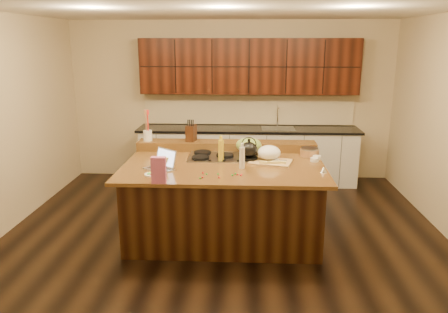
{
  "coord_description": "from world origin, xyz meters",
  "views": [
    {
      "loc": [
        0.25,
        -5.04,
        2.34
      ],
      "look_at": [
        0.0,
        0.05,
        1.0
      ],
      "focal_mm": 35.0,
      "sensor_mm": 36.0,
      "label": 1
    }
  ],
  "objects": [
    {
      "name": "gumdrop_7",
      "position": [
        -0.17,
        -0.45,
        0.93
      ],
      "size": [
        0.02,
        0.02,
        0.02
      ],
      "primitive_type": "ellipsoid",
      "color": "#198C26",
      "rests_on": "island"
    },
    {
      "name": "island",
      "position": [
        0.0,
        0.0,
        0.46
      ],
      "size": [
        2.4,
        1.6,
        0.92
      ],
      "color": "black",
      "rests_on": "ground"
    },
    {
      "name": "candy_plate",
      "position": [
        -0.76,
        -0.48,
        0.93
      ],
      "size": [
        0.19,
        0.19,
        0.01
      ],
      "primitive_type": "cylinder",
      "rotation": [
        0.0,
        0.0,
        0.07
      ],
      "color": "white",
      "rests_on": "island"
    },
    {
      "name": "strainer_bowl",
      "position": [
        1.08,
        0.43,
        0.97
      ],
      "size": [
        0.3,
        0.3,
        0.09
      ],
      "primitive_type": "cylinder",
      "rotation": [
        0.0,
        0.0,
        -0.31
      ],
      "color": "#996B3F",
      "rests_on": "island"
    },
    {
      "name": "gumdrop_8",
      "position": [
        -0.02,
        -0.57,
        0.93
      ],
      "size": [
        0.02,
        0.02,
        0.02
      ],
      "primitive_type": "ellipsoid",
      "color": "red",
      "rests_on": "island"
    },
    {
      "name": "gumdrop_1",
      "position": [
        -0.22,
        -0.6,
        0.93
      ],
      "size": [
        0.02,
        0.02,
        0.02
      ],
      "primitive_type": "ellipsoid",
      "color": "#198C26",
      "rests_on": "island"
    },
    {
      "name": "gumdrop_6",
      "position": [
        -0.21,
        -0.4,
        0.93
      ],
      "size": [
        0.02,
        0.02,
        0.02
      ],
      "primitive_type": "ellipsoid",
      "color": "red",
      "rests_on": "island"
    },
    {
      "name": "gumdrop_2",
      "position": [
        -0.2,
        -0.57,
        0.93
      ],
      "size": [
        0.02,
        0.02,
        0.02
      ],
      "primitive_type": "ellipsoid",
      "color": "red",
      "rests_on": "island"
    },
    {
      "name": "kitchen_timer",
      "position": [
        1.14,
        -0.29,
        0.96
      ],
      "size": [
        0.11,
        0.11,
        0.07
      ],
      "primitive_type": "cone",
      "rotation": [
        0.0,
        0.0,
        0.41
      ],
      "color": "silver",
      "rests_on": "island"
    },
    {
      "name": "gumdrop_5",
      "position": [
        -0.04,
        -0.44,
        0.93
      ],
      "size": [
        0.02,
        0.02,
        0.02
      ],
      "primitive_type": "ellipsoid",
      "color": "#198C26",
      "rests_on": "island"
    },
    {
      "name": "gumdrop_4",
      "position": [
        0.18,
        -0.45,
        0.93
      ],
      "size": [
        0.02,
        0.02,
        0.02
      ],
      "primitive_type": "ellipsoid",
      "color": "red",
      "rests_on": "island"
    },
    {
      "name": "utensil_crock",
      "position": [
        -1.07,
        0.7,
        1.11
      ],
      "size": [
        0.16,
        0.16,
        0.14
      ],
      "primitive_type": "cylinder",
      "rotation": [
        0.0,
        0.0,
        -0.42
      ],
      "color": "white",
      "rests_on": "back_ledge"
    },
    {
      "name": "ramekin_c",
      "position": [
        1.11,
        0.17,
        0.94
      ],
      "size": [
        0.13,
        0.13,
        0.04
      ],
      "primitive_type": "cylinder",
      "rotation": [
        0.0,
        0.0,
        0.33
      ],
      "color": "white",
      "rests_on": "island"
    },
    {
      "name": "green_bowl",
      "position": [
        0.3,
        0.43,
        1.06
      ],
      "size": [
        0.43,
        0.43,
        0.18
      ],
      "primitive_type": "ellipsoid",
      "rotation": [
        0.0,
        0.0,
        -0.39
      ],
      "color": "olive",
      "rests_on": "cooktop"
    },
    {
      "name": "ramekin_b",
      "position": [
        1.15,
        0.28,
        0.94
      ],
      "size": [
        0.13,
        0.13,
        0.04
      ],
      "primitive_type": "cylinder",
      "rotation": [
        0.0,
        0.0,
        -0.34
      ],
      "color": "white",
      "rests_on": "island"
    },
    {
      "name": "knife_block",
      "position": [
        -0.48,
        0.7,
        1.15
      ],
      "size": [
        0.14,
        0.19,
        0.22
      ],
      "primitive_type": "cube",
      "rotation": [
        0.0,
        0.0,
        -0.19
      ],
      "color": "black",
      "rests_on": "back_ledge"
    },
    {
      "name": "ramekin_a",
      "position": [
        0.62,
        0.09,
        0.94
      ],
      "size": [
        0.11,
        0.11,
        0.04
      ],
      "primitive_type": "cylinder",
      "rotation": [
        0.0,
        0.0,
        -0.07
      ],
      "color": "white",
      "rests_on": "island"
    },
    {
      "name": "laptop",
      "position": [
        -0.7,
        -0.24,
        0.98
      ],
      "size": [
        0.41,
        0.4,
        0.23
      ],
      "rotation": [
        0.0,
        0.0,
        -0.69
      ],
      "color": "#B7B7BC",
      "rests_on": "island"
    },
    {
      "name": "pink_bag",
      "position": [
        -0.64,
        -0.76,
        1.06
      ],
      "size": [
        0.15,
        0.08,
        0.28
      ],
      "primitive_type": "cube",
      "rotation": [
        0.0,
        0.0,
        0.03
      ],
      "color": "#B95789",
      "rests_on": "island"
    },
    {
      "name": "gumdrop_0",
      "position": [
        0.21,
        -0.48,
        0.93
      ],
      "size": [
        0.02,
        0.02,
        0.02
      ],
      "primitive_type": "ellipsoid",
      "color": "red",
      "rests_on": "island"
    },
    {
      "name": "wooden_tray",
      "position": [
        0.55,
        0.14,
        1.01
      ],
      "size": [
        0.56,
        0.47,
        0.2
      ],
      "rotation": [
        0.0,
        0.0,
        -0.26
      ],
      "color": "tan",
      "rests_on": "island"
    },
    {
      "name": "oil_bottle",
      "position": [
        -0.04,
        0.11,
        1.06
      ],
      "size": [
        0.09,
        0.09,
        0.27
      ],
      "primitive_type": "cylinder",
      "rotation": [
        0.0,
        0.0,
        0.4
      ],
      "color": "gold",
      "rests_on": "island"
    },
    {
      "name": "back_ledge",
      "position": [
        0.0,
        0.7,
        0.98
      ],
      "size": [
        2.4,
        0.3,
        0.12
      ],
      "primitive_type": "cube",
      "color": "black",
      "rests_on": "island"
    },
    {
      "name": "vinegar_bottle",
      "position": [
        0.22,
        -0.17,
        1.04
      ],
      "size": [
        0.08,
        0.08,
        0.25
      ],
      "primitive_type": "cylinder",
      "rotation": [
        0.0,
        0.0,
        -0.27
      ],
      "color": "silver",
      "rests_on": "island"
    },
    {
      "name": "package_box",
      "position": [
        -0.66,
        -0.2,
        0.99
      ],
      "size": [
        0.1,
        0.07,
        0.13
      ],
      "primitive_type": "cube",
      "rotation": [
        0.0,
        0.0,
        0.06
      ],
      "color": "#F7C657",
      "rests_on": "island"
    },
    {
      "name": "room",
      "position": [
        0.0,
        0.0,
        1.35
      ],
      "size": [
        5.52,
        5.02,
        2.72
      ],
      "color": "black",
      "rests_on": "ground"
    },
    {
      "name": "kettle",
      "position": [
        0.3,
        0.17,
        1.06
      ],
      "size": [
        0.25,
        0.25,
        0.19
      ],
      "primitive_type": "ellipsoid",
      "rotation": [
        0.0,
        0.0,
        -0.2
      ],
      "color": "black",
      "rests_on": "cooktop"
    },
    {
      "name": "gumdrop_3",
      "position": [
        0.12,
        -0.48,
        0.93
      ],
      "size": [
        0.02,
        0.02,
        0.02
      ],
      "primitive_type": "ellipsoid",
      "color": "#198C26",
      "rests_on": "island"
    },
    {
      "name": "cooktop",
      "position": [
        0.0,
        0.3,
        0.94
      ],
      "size": [
        0.92,
        0.52,
        0.05
      ],
      "color": "gray",
      "rests_on": "island"
    },
    {
      "name": "back_counter",
      "position": [
        0.3,
        2.23,
        0.98
      ],
      "size": [
        3.7,
        0.66,
        2.4
      ],
      "color": "silver",
      "rests_on": "ground"
    },
    {
      "name": "gumdrop_10",
      "position": [
        0.22,
        -0.45,
        0.93
      ],
      "size": [
        0.02,
        0.02,
        0.02
      ],
      "primitive_type": "ellipsoid",
      "color": "red",
      "rests_on": "island"
    },
    {
      "name": "gumdrop_9",
      "position": [
        0.15,
        -0.42,
        0.93
      ],
      "size": [
        0.02,
        0.02,
        0.02
      ],
      "primitive_type": "ellipsoid",
      "color": "#198C26",
      "rests_on": "island"
    }
  ]
}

